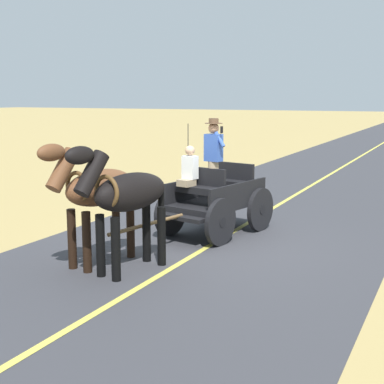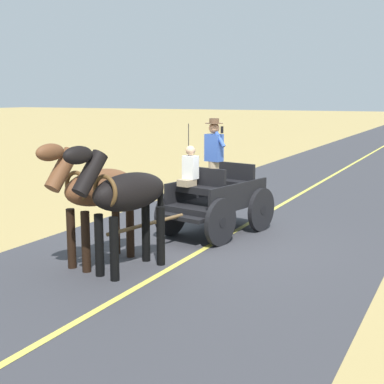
% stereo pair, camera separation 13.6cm
% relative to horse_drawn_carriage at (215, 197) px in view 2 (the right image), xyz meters
% --- Properties ---
extents(ground_plane, '(200.00, 200.00, 0.00)m').
position_rel_horse_drawn_carriage_xyz_m(ground_plane, '(-0.32, 0.68, -0.82)').
color(ground_plane, tan).
extents(road_surface, '(6.74, 160.00, 0.01)m').
position_rel_horse_drawn_carriage_xyz_m(road_surface, '(-0.32, 0.68, -0.81)').
color(road_surface, '#38383D').
rests_on(road_surface, ground).
extents(road_centre_stripe, '(0.12, 160.00, 0.00)m').
position_rel_horse_drawn_carriage_xyz_m(road_centre_stripe, '(-0.32, 0.68, -0.81)').
color(road_centre_stripe, '#DBCC4C').
rests_on(road_centre_stripe, road_surface).
extents(horse_drawn_carriage, '(1.88, 4.51, 2.50)m').
position_rel_horse_drawn_carriage_xyz_m(horse_drawn_carriage, '(0.00, 0.00, 0.00)').
color(horse_drawn_carriage, black).
rests_on(horse_drawn_carriage, ground).
extents(horse_near_side, '(0.90, 2.15, 2.21)m').
position_rel_horse_drawn_carriage_xyz_m(horse_near_side, '(0.26, 3.04, 0.51)').
color(horse_near_side, black).
rests_on(horse_near_side, ground).
extents(horse_off_side, '(0.82, 2.15, 2.21)m').
position_rel_horse_drawn_carriage_xyz_m(horse_off_side, '(0.97, 2.89, 0.51)').
color(horse_off_side, brown).
rests_on(horse_off_side, ground).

